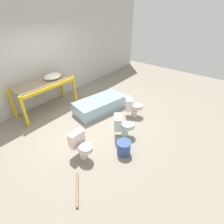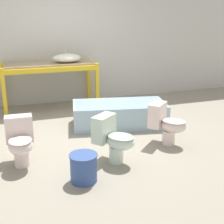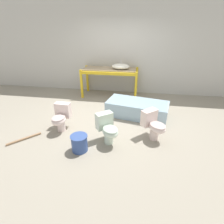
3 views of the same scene
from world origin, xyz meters
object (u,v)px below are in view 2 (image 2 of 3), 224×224
bathtub_main (119,112)px  toilet_extra (20,140)px  sink_basin (67,58)px  toilet_far (114,138)px  bucket_white (84,167)px  toilet_near (167,123)px

bathtub_main → toilet_extra: 2.00m
sink_basin → toilet_far: 2.75m
toilet_extra → bucket_white: size_ratio=1.83×
toilet_extra → toilet_far: bearing=-13.0°
sink_basin → bathtub_main: (0.63, -1.34, -0.80)m
toilet_near → bucket_white: 1.59m
bathtub_main → toilet_extra: bearing=-138.3°
toilet_extra → bathtub_main: bearing=32.3°
sink_basin → toilet_extra: size_ratio=0.93×
sink_basin → bathtub_main: 1.68m
toilet_near → toilet_far: 0.99m
toilet_near → toilet_extra: (-2.10, 0.02, 0.00)m
bathtub_main → toilet_near: size_ratio=2.77×
bathtub_main → toilet_extra: size_ratio=2.77×
sink_basin → toilet_near: bearing=-67.1°
toilet_far → toilet_extra: (-1.16, 0.31, 0.00)m
bucket_white → toilet_extra: bearing=134.2°
sink_basin → bucket_white: 3.17m
bathtub_main → toilet_far: size_ratio=2.77×
bucket_white → toilet_near: bearing=24.7°
toilet_extra → bucket_white: bearing=-43.6°
sink_basin → bathtub_main: size_ratio=0.34×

